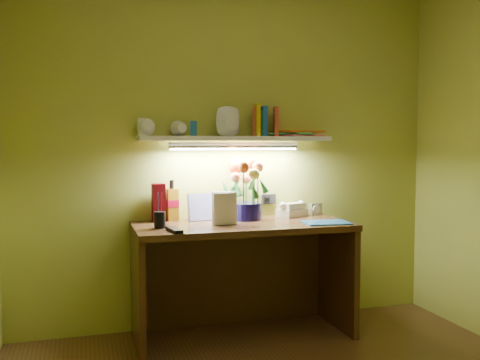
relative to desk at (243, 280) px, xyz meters
name	(u,v)px	position (x,y,z in m)	size (l,w,h in m)	color
desk	(243,280)	(0.00, 0.00, 0.00)	(1.40, 0.60, 0.75)	#3E1E11
flower_bouquet	(245,190)	(0.06, 0.16, 0.57)	(0.25, 0.25, 0.40)	#0F0A3E
telephone	(292,209)	(0.42, 0.20, 0.43)	(0.19, 0.14, 0.11)	beige
desk_clock	(315,209)	(0.62, 0.23, 0.42)	(0.09, 0.04, 0.09)	silver
whisky_bottle	(172,200)	(-0.42, 0.25, 0.51)	(0.07, 0.07, 0.27)	#A57512
whisky_box	(159,203)	(-0.52, 0.22, 0.50)	(0.08, 0.08, 0.25)	#510409
pen_cup	(160,214)	(-0.55, -0.04, 0.46)	(0.07, 0.07, 0.17)	black
art_card	(201,207)	(-0.23, 0.20, 0.47)	(0.18, 0.04, 0.18)	white
tv_remote	(174,230)	(-0.48, -0.20, 0.39)	(0.05, 0.19, 0.02)	black
blue_folder	(326,222)	(0.52, -0.15, 0.38)	(0.29, 0.21, 0.01)	#1F68AC
desk_book_a	(214,209)	(-0.21, -0.04, 0.48)	(0.15, 0.02, 0.21)	beige
desk_book_b	(212,208)	(-0.21, 0.00, 0.48)	(0.16, 0.02, 0.21)	white
wall_shelf	(239,133)	(0.03, 0.18, 0.96)	(1.30, 0.33, 0.25)	white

